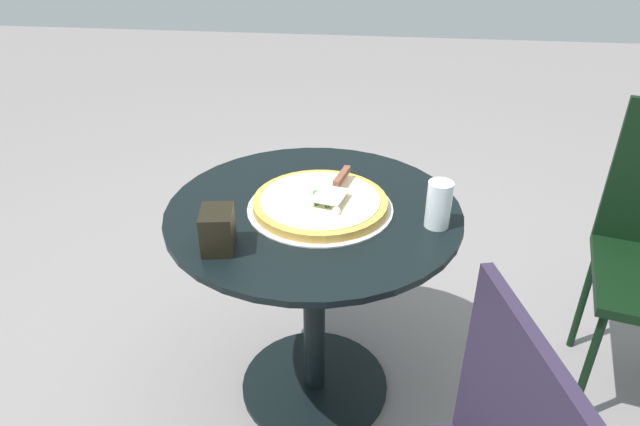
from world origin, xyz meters
TOP-DOWN VIEW (x-y plane):
  - ground_plane at (0.00, 0.00)m, footprint 10.00×10.00m
  - patio_table at (0.00, 0.00)m, footprint 0.81×0.81m
  - pizza_on_tray at (-0.02, 0.00)m, footprint 0.40×0.40m
  - pizza_server at (-0.06, -0.04)m, footprint 0.10×0.22m
  - drinking_cup at (-0.33, 0.05)m, footprint 0.06×0.06m
  - napkin_dispenser at (0.20, 0.22)m, footprint 0.09×0.11m

SIDE VIEW (x-z plane):
  - ground_plane at x=0.00m, z-range 0.00..0.00m
  - patio_table at x=0.00m, z-range 0.14..0.83m
  - pizza_on_tray at x=-0.02m, z-range 0.68..0.73m
  - napkin_dispenser at x=0.20m, z-range 0.69..0.79m
  - pizza_server at x=-0.06m, z-range 0.73..0.75m
  - drinking_cup at x=-0.33m, z-range 0.69..0.82m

